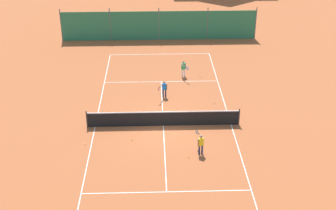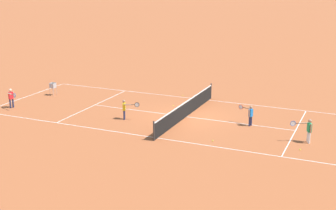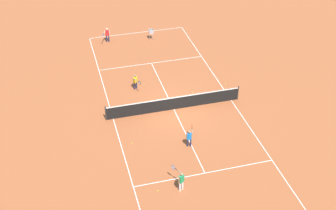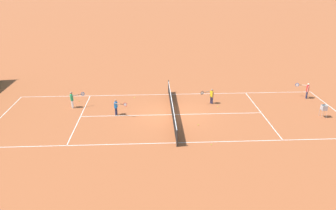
# 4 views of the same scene
# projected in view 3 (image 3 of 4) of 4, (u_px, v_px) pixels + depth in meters

# --- Properties ---
(ground_plane) EXTENTS (600.00, 600.00, 0.00)m
(ground_plane) POSITION_uv_depth(u_px,v_px,m) (174.00, 109.00, 31.25)
(ground_plane) COLOR #A8542D
(court_line_markings) EXTENTS (8.25, 23.85, 0.01)m
(court_line_markings) POSITION_uv_depth(u_px,v_px,m) (174.00, 109.00, 31.25)
(court_line_markings) COLOR white
(court_line_markings) RESTS_ON ground
(tennis_net) EXTENTS (9.18, 0.08, 1.06)m
(tennis_net) POSITION_uv_depth(u_px,v_px,m) (174.00, 103.00, 30.96)
(tennis_net) COLOR #2D2D2D
(tennis_net) RESTS_ON ground
(player_near_baseline) EXTENTS (0.41, 1.03, 1.18)m
(player_near_baseline) POSITION_uv_depth(u_px,v_px,m) (136.00, 81.00, 32.88)
(player_near_baseline) COLOR #23284C
(player_near_baseline) RESTS_ON ground
(player_far_service) EXTENTS (0.62, 0.93, 1.16)m
(player_far_service) POSITION_uv_depth(u_px,v_px,m) (189.00, 137.00, 27.76)
(player_far_service) COLOR #23284C
(player_far_service) RESTS_ON ground
(player_near_service) EXTENTS (0.70, 0.95, 1.25)m
(player_near_service) POSITION_uv_depth(u_px,v_px,m) (107.00, 34.00, 38.83)
(player_near_service) COLOR #23284C
(player_near_service) RESTS_ON ground
(player_far_baseline) EXTENTS (0.49, 1.06, 1.24)m
(player_far_baseline) POSITION_uv_depth(u_px,v_px,m) (181.00, 179.00, 24.75)
(player_far_baseline) COLOR white
(player_far_baseline) RESTS_ON ground
(tennis_ball_service_box) EXTENTS (0.07, 0.07, 0.07)m
(tennis_ball_service_box) POSITION_uv_depth(u_px,v_px,m) (158.00, 191.00, 25.01)
(tennis_ball_service_box) COLOR #CCE033
(tennis_ball_service_box) RESTS_ON ground
(tennis_ball_mid_court) EXTENTS (0.07, 0.07, 0.07)m
(tennis_ball_mid_court) POSITION_uv_depth(u_px,v_px,m) (226.00, 84.00, 33.78)
(tennis_ball_mid_court) COLOR #CCE033
(tennis_ball_mid_court) RESTS_ON ground
(tennis_ball_near_corner) EXTENTS (0.07, 0.07, 0.07)m
(tennis_ball_near_corner) POSITION_uv_depth(u_px,v_px,m) (132.00, 143.00, 28.29)
(tennis_ball_near_corner) COLOR #CCE033
(tennis_ball_near_corner) RESTS_ON ground
(tennis_ball_alley_right) EXTENTS (0.07, 0.07, 0.07)m
(tennis_ball_alley_right) POSITION_uv_depth(u_px,v_px,m) (192.00, 92.00, 32.89)
(tennis_ball_alley_right) COLOR #CCE033
(tennis_ball_alley_right) RESTS_ON ground
(tennis_ball_far_corner) EXTENTS (0.07, 0.07, 0.07)m
(tennis_ball_far_corner) POSITION_uv_depth(u_px,v_px,m) (144.00, 84.00, 33.74)
(tennis_ball_far_corner) COLOR #CCE033
(tennis_ball_far_corner) RESTS_ON ground
(ball_hopper) EXTENTS (0.36, 0.36, 0.89)m
(ball_hopper) POSITION_uv_depth(u_px,v_px,m) (151.00, 32.00, 39.30)
(ball_hopper) COLOR #B7B7BC
(ball_hopper) RESTS_ON ground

